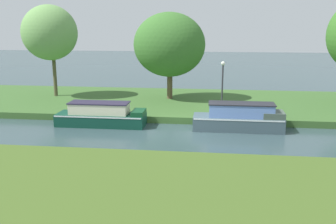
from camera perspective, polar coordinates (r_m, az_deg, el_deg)
ground_plane at (r=20.37m, az=2.15°, el=-3.30°), size 120.00×120.00×0.00m
riverbank_far at (r=27.09m, az=3.40°, el=1.28°), size 72.00×10.00×0.40m
riverbank_near at (r=11.96m, az=-1.59°, el=-14.59°), size 72.00×10.00×0.40m
slate_barge at (r=21.34m, az=10.79°, el=-0.91°), size 4.90×1.55×1.52m
forest_narrowboat at (r=22.24m, az=-9.90°, el=-0.53°), size 5.08×1.57×1.36m
willow_tree_left at (r=29.25m, az=-17.29°, el=11.23°), size 4.03×3.56×6.66m
willow_tree_centre at (r=27.10m, az=0.20°, el=10.00°), size 5.04×3.99×6.13m
lamp_post at (r=23.15m, az=8.14°, el=4.57°), size 0.24×0.24×3.15m
mooring_post_near at (r=22.71m, az=14.98°, el=-0.21°), size 0.20×0.20×0.58m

